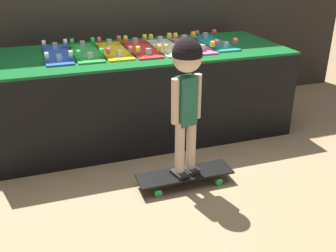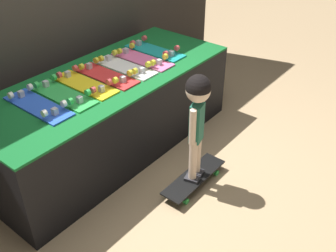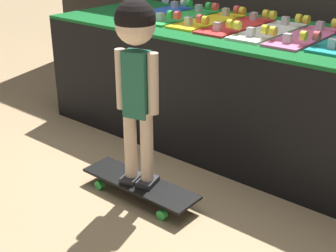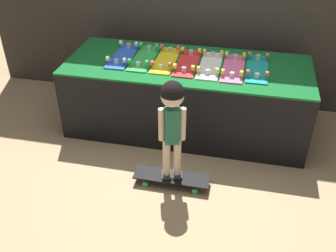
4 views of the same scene
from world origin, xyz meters
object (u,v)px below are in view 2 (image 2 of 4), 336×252
Objects in this scene: skateboard_white_on_rack at (125,66)px; child at (197,109)px; skateboard_blue_on_rack at (38,105)px; skateboard_green_on_rack at (62,94)px; skateboard_teal_on_rack at (155,50)px; skateboard_red_on_rack at (106,75)px; skateboard_on_floor at (194,178)px; skateboard_yellow_on_rack at (84,84)px; skateboard_pink_on_rack at (142,58)px.

child reaches higher than skateboard_white_on_rack.
skateboard_green_on_rack is at bearing -2.29° from skateboard_blue_on_rack.
skateboard_red_on_rack is at bearing -178.30° from skateboard_teal_on_rack.
child reaches higher than skateboard_blue_on_rack.
skateboard_on_floor is at bearing -53.51° from skateboard_blue_on_rack.
child is at bearing -101.38° from skateboard_white_on_rack.
child is (0.50, -0.98, -0.01)m from skateboard_green_on_rack.
skateboard_yellow_on_rack and skateboard_red_on_rack have the same top height.
skateboard_green_on_rack is 0.69m from skateboard_white_on_rack.
skateboard_pink_on_rack and skateboard_teal_on_rack have the same top height.
skateboard_white_on_rack is at bearing 63.91° from child.
skateboard_pink_on_rack is 1.03m from child.
skateboard_on_floor is (0.27, -0.97, -0.70)m from skateboard_yellow_on_rack.
child is (-0.42, -0.94, -0.01)m from skateboard_pink_on_rack.
skateboard_green_on_rack is 0.67× the size of child.
skateboard_red_on_rack is at bearing -4.94° from skateboard_yellow_on_rack.
skateboard_blue_on_rack and skateboard_teal_on_rack have the same top height.
skateboard_pink_on_rack reaches higher than skateboard_on_floor.
skateboard_on_floor is (-0.42, -0.94, -0.70)m from skateboard_pink_on_rack.
skateboard_teal_on_rack is at bearing 41.61° from child.
skateboard_yellow_on_rack is at bearing 175.06° from skateboard_red_on_rack.
skateboard_green_on_rack is at bearing 102.36° from child.
skateboard_teal_on_rack is at bearing 0.04° from skateboard_yellow_on_rack.
skateboard_white_on_rack is 0.97m from child.
skateboard_blue_on_rack is at bearing 111.78° from child.
skateboard_green_on_rack is at bearing 179.83° from skateboard_yellow_on_rack.
skateboard_pink_on_rack is (0.69, -0.04, 0.00)m from skateboard_yellow_on_rack.
skateboard_pink_on_rack is at bearing -2.46° from skateboard_green_on_rack.
skateboard_on_floor is (-0.65, -0.98, -0.70)m from skateboard_teal_on_rack.
child is (0.27, -0.97, -0.01)m from skateboard_yellow_on_rack.
skateboard_yellow_on_rack is 0.67× the size of child.
skateboard_teal_on_rack is at bearing -0.39° from skateboard_blue_on_rack.
skateboard_green_on_rack reaches higher than skateboard_on_floor.
skateboard_blue_on_rack is at bearing 177.65° from skateboard_white_on_rack.
skateboard_green_on_rack is 0.93× the size of skateboard_on_floor.
skateboard_on_floor is at bearing -74.58° from skateboard_yellow_on_rack.
skateboard_blue_on_rack is 0.93× the size of skateboard_on_floor.
skateboard_yellow_on_rack is 1.00× the size of skateboard_red_on_rack.
skateboard_yellow_on_rack is 1.00× the size of skateboard_pink_on_rack.
skateboard_green_on_rack is (0.23, -0.01, 0.00)m from skateboard_blue_on_rack.
child is (-0.19, -0.95, -0.01)m from skateboard_white_on_rack.
skateboard_red_on_rack is 1.00× the size of skateboard_teal_on_rack.
skateboard_red_on_rack is 1.18m from skateboard_on_floor.
skateboard_on_floor is (0.04, -0.95, -0.70)m from skateboard_red_on_rack.
skateboard_blue_on_rack is 1.22m from child.
skateboard_white_on_rack is 1.19m from skateboard_on_floor.
skateboard_pink_on_rack is at bearing -2.35° from skateboard_red_on_rack.
skateboard_white_on_rack is (0.23, -0.01, 0.00)m from skateboard_red_on_rack.
skateboard_teal_on_rack is at bearing 1.70° from skateboard_red_on_rack.
skateboard_blue_on_rack is 0.67× the size of child.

